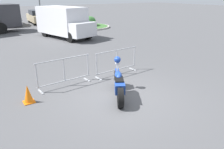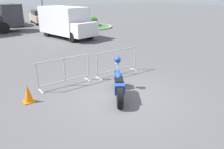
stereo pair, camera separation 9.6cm
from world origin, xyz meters
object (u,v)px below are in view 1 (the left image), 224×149
at_px(parked_car_white, 10,18).
at_px(crowd_barrier_far, 117,62).
at_px(motorcycle, 119,83).
at_px(delivery_van, 64,21).
at_px(traffic_cone, 28,94).
at_px(crowd_barrier_near, 64,72).
at_px(parked_car_tan, 38,17).

bearing_deg(parked_car_white, crowd_barrier_far, -173.79).
height_order(motorcycle, crowd_barrier_far, motorcycle).
xyz_separation_m(delivery_van, traffic_cone, (-5.11, -9.73, -0.95)).
height_order(crowd_barrier_near, parked_car_white, parked_car_white).
bearing_deg(parked_car_tan, crowd_barrier_near, 170.24).
xyz_separation_m(parked_car_white, traffic_cone, (-2.85, -19.51, -0.48)).
height_order(crowd_barrier_near, traffic_cone, crowd_barrier_near).
relative_size(crowd_barrier_near, delivery_van, 0.40).
distance_m(crowd_barrier_far, parked_car_white, 18.92).
height_order(crowd_barrier_far, parked_car_tan, parked_car_tan).
xyz_separation_m(crowd_barrier_near, traffic_cone, (-1.47, -0.62, -0.26)).
bearing_deg(crowd_barrier_near, crowd_barrier_far, 0.00).
distance_m(motorcycle, parked_car_white, 20.71).
relative_size(crowd_barrier_far, delivery_van, 0.40).
relative_size(motorcycle, crowd_barrier_near, 0.90).
distance_m(crowd_barrier_near, delivery_van, 9.84).
bearing_deg(traffic_cone, motorcycle, -24.30).
bearing_deg(parked_car_tan, parked_car_white, 91.31).
distance_m(crowd_barrier_far, parked_car_tan, 18.90).
height_order(motorcycle, parked_car_tan, parked_car_tan).
bearing_deg(delivery_van, motorcycle, -26.79).
height_order(delivery_van, parked_car_tan, delivery_van).
height_order(crowd_barrier_far, parked_car_white, parked_car_white).
relative_size(motorcycle, parked_car_white, 0.42).
bearing_deg(motorcycle, parked_car_white, 30.14).
xyz_separation_m(crowd_barrier_far, delivery_van, (1.31, 9.11, 0.69)).
xyz_separation_m(parked_car_white, parked_car_tan, (2.98, -0.10, -0.00)).
xyz_separation_m(crowd_barrier_far, parked_car_white, (-0.95, 18.89, 0.21)).
bearing_deg(parked_car_tan, traffic_cone, 166.58).
relative_size(crowd_barrier_near, traffic_cone, 3.59).
bearing_deg(crowd_barrier_far, parked_car_tan, 83.82).
height_order(motorcycle, crowd_barrier_near, motorcycle).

